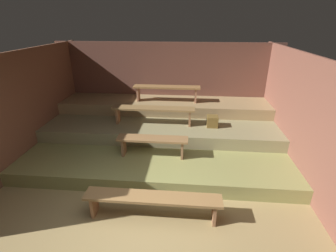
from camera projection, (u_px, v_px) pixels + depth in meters
ground at (157, 161)px, 5.84m from camera, size 6.62×5.45×0.08m
wall_back at (167, 84)px, 7.48m from camera, size 6.62×0.06×2.44m
wall_left at (27, 107)px, 5.58m from camera, size 0.06×5.45×2.44m
wall_right at (298, 115)px, 5.09m from camera, size 0.06×5.45×2.44m
platform_lower at (160, 144)px, 6.23m from camera, size 5.82×3.62×0.30m
platform_middle at (163, 123)px, 6.71m from camera, size 5.82×2.30×0.30m
platform_upper at (165, 106)px, 7.12m from camera, size 5.82×1.15×0.30m
bench_floor_center at (153, 200)px, 3.99m from camera, size 2.23×0.32×0.43m
bench_lower_center at (152, 142)px, 5.27m from camera, size 1.51×0.32×0.43m
bench_middle_center at (153, 110)px, 6.14m from camera, size 2.06×0.32×0.43m
bench_upper_center at (167, 89)px, 6.89m from camera, size 1.86×0.32×0.43m
wooden_crate_middle at (212, 121)px, 6.07m from camera, size 0.27×0.27×0.27m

